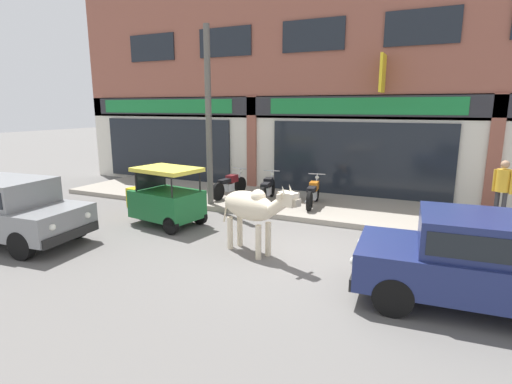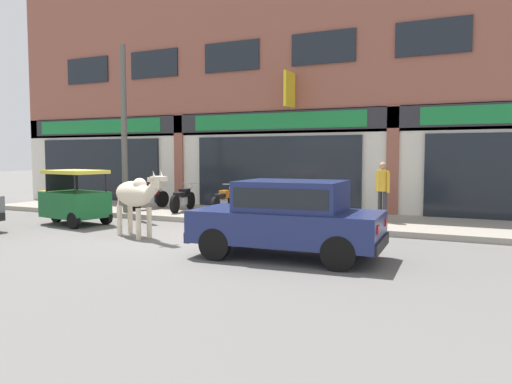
{
  "view_description": "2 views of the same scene",
  "coord_description": "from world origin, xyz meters",
  "px_view_note": "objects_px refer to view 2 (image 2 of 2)",
  "views": [
    {
      "loc": [
        2.48,
        -7.58,
        3.04
      ],
      "look_at": [
        -1.54,
        1.0,
        1.0
      ],
      "focal_mm": 28.0,
      "sensor_mm": 36.0,
      "label": 1
    },
    {
      "loc": [
        6.64,
        -9.68,
        1.95
      ],
      "look_at": [
        1.49,
        1.0,
        1.05
      ],
      "focal_mm": 35.0,
      "sensor_mm": 36.0,
      "label": 2
    }
  ],
  "objects_px": {
    "motorcycle_2": "(223,201)",
    "utility_pole": "(124,130)",
    "pedestrian": "(383,185)",
    "motorcycle_0": "(149,197)",
    "motorcycle_1": "(183,199)",
    "auto_rickshaw": "(73,201)",
    "cow": "(136,195)",
    "car_0": "(289,215)"
  },
  "relations": [
    {
      "from": "motorcycle_0",
      "to": "pedestrian",
      "type": "bearing_deg",
      "value": 1.43
    },
    {
      "from": "car_0",
      "to": "motorcycle_1",
      "type": "distance_m",
      "value": 7.18
    },
    {
      "from": "cow",
      "to": "motorcycle_0",
      "type": "bearing_deg",
      "value": 124.29
    },
    {
      "from": "motorcycle_0",
      "to": "motorcycle_2",
      "type": "relative_size",
      "value": 1.0
    },
    {
      "from": "motorcycle_0",
      "to": "motorcycle_2",
      "type": "bearing_deg",
      "value": -0.43
    },
    {
      "from": "cow",
      "to": "utility_pole",
      "type": "distance_m",
      "value": 4.37
    },
    {
      "from": "car_0",
      "to": "auto_rickshaw",
      "type": "relative_size",
      "value": 1.77
    },
    {
      "from": "cow",
      "to": "car_0",
      "type": "distance_m",
      "value": 4.18
    },
    {
      "from": "auto_rickshaw",
      "to": "motorcycle_2",
      "type": "xyz_separation_m",
      "value": [
        3.06,
        3.04,
        -0.13
      ]
    },
    {
      "from": "cow",
      "to": "utility_pole",
      "type": "relative_size",
      "value": 0.4
    },
    {
      "from": "car_0",
      "to": "utility_pole",
      "type": "distance_m",
      "value": 7.99
    },
    {
      "from": "motorcycle_1",
      "to": "auto_rickshaw",
      "type": "bearing_deg",
      "value": -117.59
    },
    {
      "from": "utility_pole",
      "to": "pedestrian",
      "type": "bearing_deg",
      "value": 9.54
    },
    {
      "from": "motorcycle_0",
      "to": "utility_pole",
      "type": "relative_size",
      "value": 0.35
    },
    {
      "from": "motorcycle_0",
      "to": "pedestrian",
      "type": "height_order",
      "value": "pedestrian"
    },
    {
      "from": "cow",
      "to": "utility_pole",
      "type": "bearing_deg",
      "value": 133.88
    },
    {
      "from": "utility_pole",
      "to": "auto_rickshaw",
      "type": "bearing_deg",
      "value": -95.08
    },
    {
      "from": "pedestrian",
      "to": "motorcycle_2",
      "type": "bearing_deg",
      "value": -177.46
    },
    {
      "from": "auto_rickshaw",
      "to": "motorcycle_1",
      "type": "distance_m",
      "value": 3.43
    },
    {
      "from": "cow",
      "to": "car_0",
      "type": "bearing_deg",
      "value": -8.75
    },
    {
      "from": "car_0",
      "to": "motorcycle_2",
      "type": "height_order",
      "value": "car_0"
    },
    {
      "from": "cow",
      "to": "motorcycle_2",
      "type": "relative_size",
      "value": 1.14
    },
    {
      "from": "motorcycle_1",
      "to": "cow",
      "type": "bearing_deg",
      "value": -70.94
    },
    {
      "from": "motorcycle_1",
      "to": "utility_pole",
      "type": "relative_size",
      "value": 0.35
    },
    {
      "from": "cow",
      "to": "pedestrian",
      "type": "distance_m",
      "value": 6.43
    },
    {
      "from": "pedestrian",
      "to": "auto_rickshaw",
      "type": "bearing_deg",
      "value": -157.51
    },
    {
      "from": "motorcycle_1",
      "to": "utility_pole",
      "type": "height_order",
      "value": "utility_pole"
    },
    {
      "from": "motorcycle_1",
      "to": "utility_pole",
      "type": "bearing_deg",
      "value": -142.63
    },
    {
      "from": "auto_rickshaw",
      "to": "utility_pole",
      "type": "xyz_separation_m",
      "value": [
        0.17,
        1.96,
        2.06
      ]
    },
    {
      "from": "car_0",
      "to": "pedestrian",
      "type": "bearing_deg",
      "value": 81.08
    },
    {
      "from": "auto_rickshaw",
      "to": "motorcycle_1",
      "type": "height_order",
      "value": "auto_rickshaw"
    },
    {
      "from": "auto_rickshaw",
      "to": "utility_pole",
      "type": "relative_size",
      "value": 0.41
    },
    {
      "from": "motorcycle_2",
      "to": "utility_pole",
      "type": "height_order",
      "value": "utility_pole"
    },
    {
      "from": "auto_rickshaw",
      "to": "motorcycle_1",
      "type": "xyz_separation_m",
      "value": [
        1.59,
        3.04,
        -0.13
      ]
    },
    {
      "from": "motorcycle_0",
      "to": "utility_pole",
      "type": "xyz_separation_m",
      "value": [
        -0.06,
        -1.1,
        2.18
      ]
    },
    {
      "from": "motorcycle_2",
      "to": "pedestrian",
      "type": "relative_size",
      "value": 1.13
    },
    {
      "from": "car_0",
      "to": "motorcycle_0",
      "type": "relative_size",
      "value": 2.04
    },
    {
      "from": "cow",
      "to": "utility_pole",
      "type": "height_order",
      "value": "utility_pole"
    },
    {
      "from": "cow",
      "to": "motorcycle_1",
      "type": "relative_size",
      "value": 1.14
    },
    {
      "from": "motorcycle_2",
      "to": "pedestrian",
      "type": "distance_m",
      "value": 4.82
    },
    {
      "from": "motorcycle_1",
      "to": "motorcycle_2",
      "type": "distance_m",
      "value": 1.47
    },
    {
      "from": "pedestrian",
      "to": "utility_pole",
      "type": "relative_size",
      "value": 0.31
    }
  ]
}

